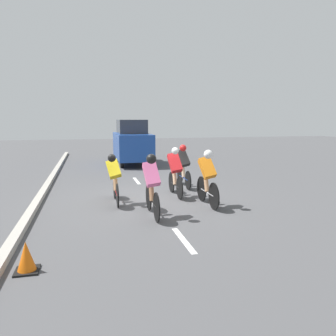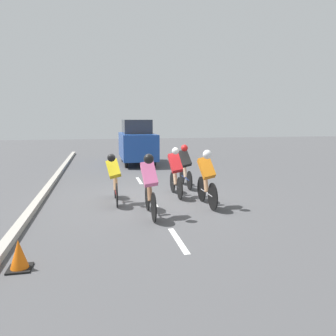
{
  "view_description": "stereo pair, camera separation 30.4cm",
  "coord_description": "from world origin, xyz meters",
  "px_view_note": "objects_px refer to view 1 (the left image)",
  "views": [
    {
      "loc": [
        1.75,
        9.3,
        2.36
      ],
      "look_at": [
        -0.47,
        0.21,
        0.95
      ],
      "focal_mm": 35.0,
      "sensor_mm": 36.0,
      "label": 1
    },
    {
      "loc": [
        1.45,
        9.37,
        2.36
      ],
      "look_at": [
        -0.47,
        0.21,
        0.95
      ],
      "focal_mm": 35.0,
      "sensor_mm": 36.0,
      "label": 2
    }
  ],
  "objects_px": {
    "cyclist_red": "(175,171)",
    "traffic_cone": "(26,257)",
    "cyclist_orange": "(207,176)",
    "support_car": "(132,142)",
    "cyclist_pink": "(152,183)",
    "cyclist_yellow": "(114,177)",
    "cyclist_black": "(183,164)"
  },
  "relations": [
    {
      "from": "cyclist_pink",
      "to": "support_car",
      "type": "distance_m",
      "value": 9.52
    },
    {
      "from": "cyclist_red",
      "to": "cyclist_orange",
      "type": "bearing_deg",
      "value": 112.88
    },
    {
      "from": "cyclist_red",
      "to": "cyclist_yellow",
      "type": "bearing_deg",
      "value": 13.41
    },
    {
      "from": "traffic_cone",
      "to": "cyclist_red",
      "type": "bearing_deg",
      "value": -129.29
    },
    {
      "from": "cyclist_yellow",
      "to": "cyclist_pink",
      "type": "relative_size",
      "value": 0.99
    },
    {
      "from": "traffic_cone",
      "to": "cyclist_orange",
      "type": "bearing_deg",
      "value": -143.67
    },
    {
      "from": "support_car",
      "to": "traffic_cone",
      "type": "xyz_separation_m",
      "value": [
        3.22,
        11.88,
        -0.91
      ]
    },
    {
      "from": "cyclist_yellow",
      "to": "support_car",
      "type": "distance_m",
      "value": 8.16
    },
    {
      "from": "support_car",
      "to": "traffic_cone",
      "type": "distance_m",
      "value": 12.34
    },
    {
      "from": "cyclist_red",
      "to": "cyclist_pink",
      "type": "height_order",
      "value": "cyclist_pink"
    },
    {
      "from": "cyclist_red",
      "to": "traffic_cone",
      "type": "relative_size",
      "value": 3.33
    },
    {
      "from": "cyclist_orange",
      "to": "cyclist_red",
      "type": "distance_m",
      "value": 1.43
    },
    {
      "from": "cyclist_pink",
      "to": "support_car",
      "type": "relative_size",
      "value": 0.45
    },
    {
      "from": "cyclist_red",
      "to": "traffic_cone",
      "type": "height_order",
      "value": "cyclist_red"
    },
    {
      "from": "cyclist_yellow",
      "to": "cyclist_black",
      "type": "bearing_deg",
      "value": -146.49
    },
    {
      "from": "cyclist_orange",
      "to": "traffic_cone",
      "type": "xyz_separation_m",
      "value": [
        4.09,
        3.01,
        -0.59
      ]
    },
    {
      "from": "cyclist_red",
      "to": "cyclist_yellow",
      "type": "relative_size",
      "value": 0.96
    },
    {
      "from": "cyclist_black",
      "to": "cyclist_yellow",
      "type": "height_order",
      "value": "cyclist_black"
    },
    {
      "from": "cyclist_orange",
      "to": "traffic_cone",
      "type": "bearing_deg",
      "value": 36.33
    },
    {
      "from": "cyclist_orange",
      "to": "cyclist_pink",
      "type": "height_order",
      "value": "same"
    },
    {
      "from": "cyclist_orange",
      "to": "cyclist_red",
      "type": "bearing_deg",
      "value": -67.12
    },
    {
      "from": "cyclist_red",
      "to": "support_car",
      "type": "relative_size",
      "value": 0.43
    },
    {
      "from": "cyclist_red",
      "to": "support_car",
      "type": "bearing_deg",
      "value": -87.61
    },
    {
      "from": "cyclist_pink",
      "to": "support_car",
      "type": "bearing_deg",
      "value": -94.68
    },
    {
      "from": "cyclist_red",
      "to": "support_car",
      "type": "distance_m",
      "value": 7.57
    },
    {
      "from": "cyclist_black",
      "to": "cyclist_red",
      "type": "height_order",
      "value": "cyclist_red"
    },
    {
      "from": "cyclist_orange",
      "to": "cyclist_yellow",
      "type": "relative_size",
      "value": 0.99
    },
    {
      "from": "cyclist_pink",
      "to": "traffic_cone",
      "type": "distance_m",
      "value": 3.47
    },
    {
      "from": "cyclist_black",
      "to": "cyclist_yellow",
      "type": "bearing_deg",
      "value": 33.51
    },
    {
      "from": "cyclist_yellow",
      "to": "support_car",
      "type": "xyz_separation_m",
      "value": [
        -1.55,
        -8.0,
        0.39
      ]
    },
    {
      "from": "cyclist_red",
      "to": "cyclist_pink",
      "type": "xyz_separation_m",
      "value": [
        1.09,
        1.93,
        0.03
      ]
    },
    {
      "from": "cyclist_orange",
      "to": "support_car",
      "type": "xyz_separation_m",
      "value": [
        0.87,
        -8.87,
        0.32
      ]
    }
  ]
}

